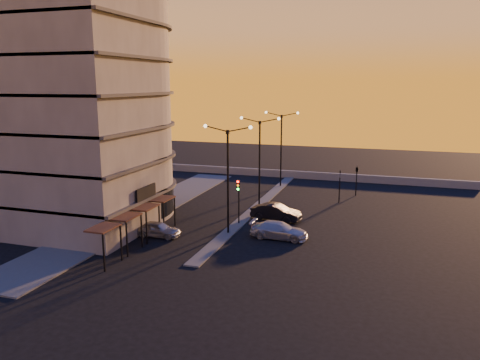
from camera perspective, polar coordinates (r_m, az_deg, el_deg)
name	(u,v)px	position (r m, az deg, el deg)	size (l,w,h in m)	color
ground	(228,234)	(41.17, -1.45, -6.55)	(120.00, 120.00, 0.00)	black
sidewalk_west	(144,211)	(48.88, -11.57, -3.76)	(5.00, 40.00, 0.12)	#50504E
median	(259,205)	(50.30, 2.35, -3.09)	(1.20, 36.00, 0.12)	#50504E
parapet	(305,175)	(65.00, 7.88, 0.60)	(44.00, 0.50, 1.00)	slate
building	(83,94)	(45.76, -18.55, 9.87)	(14.35, 17.08, 25.00)	#68625C
streetlamp_near	(228,171)	(39.77, -1.49, 1.12)	(4.32, 0.32, 9.51)	black
streetlamp_mid	(260,154)	(49.18, 2.40, 3.16)	(4.32, 0.32, 9.51)	black
streetlamp_far	(281,143)	(58.78, 5.05, 4.52)	(4.32, 0.32, 9.51)	black
traffic_light_main	(238,194)	(42.99, -0.20, -1.76)	(0.28, 0.44, 4.25)	black
signal_east_a	(340,186)	(52.26, 12.04, -0.67)	(0.13, 0.16, 3.60)	black
signal_east_b	(357,170)	(55.83, 14.07, 1.24)	(0.42, 1.99, 3.60)	black
car_hatchback	(158,229)	(40.79, -10.01, -5.92)	(1.58, 3.93, 1.34)	#A0A2A8
car_sedan	(276,212)	(45.02, 4.41, -3.93)	(1.66, 4.77, 1.57)	black
car_wagon	(279,230)	(39.90, 4.77, -6.12)	(1.99, 4.89, 1.42)	#B3B4BB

